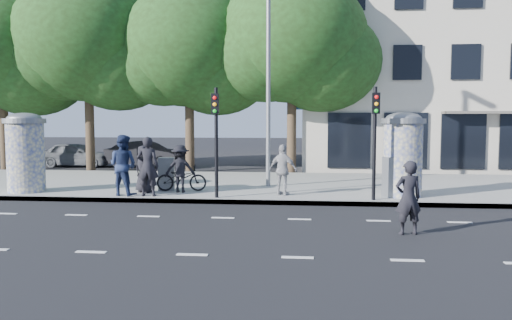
# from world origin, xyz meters

# --- Properties ---
(ground) EXTENTS (120.00, 120.00, 0.00)m
(ground) POSITION_xyz_m (0.00, 0.00, 0.00)
(ground) COLOR black
(ground) RESTS_ON ground
(sidewalk) EXTENTS (40.00, 8.00, 0.15)m
(sidewalk) POSITION_xyz_m (0.00, 7.50, 0.07)
(sidewalk) COLOR gray
(sidewalk) RESTS_ON ground
(curb) EXTENTS (40.00, 0.10, 0.16)m
(curb) POSITION_xyz_m (0.00, 3.55, 0.07)
(curb) COLOR slate
(curb) RESTS_ON ground
(lane_dash_near) EXTENTS (32.00, 0.12, 0.01)m
(lane_dash_near) POSITION_xyz_m (0.00, -2.20, 0.00)
(lane_dash_near) COLOR silver
(lane_dash_near) RESTS_ON ground
(lane_dash_far) EXTENTS (32.00, 0.12, 0.01)m
(lane_dash_far) POSITION_xyz_m (0.00, 1.40, 0.00)
(lane_dash_far) COLOR silver
(lane_dash_far) RESTS_ON ground
(ad_column_left) EXTENTS (1.36, 1.36, 2.65)m
(ad_column_left) POSITION_xyz_m (-7.20, 4.50, 1.54)
(ad_column_left) COLOR beige
(ad_column_left) RESTS_ON sidewalk
(ad_column_right) EXTENTS (1.36, 1.36, 2.65)m
(ad_column_right) POSITION_xyz_m (5.20, 4.70, 1.54)
(ad_column_right) COLOR beige
(ad_column_right) RESTS_ON sidewalk
(traffic_pole_near) EXTENTS (0.22, 0.31, 3.40)m
(traffic_pole_near) POSITION_xyz_m (-0.60, 3.79, 2.23)
(traffic_pole_near) COLOR black
(traffic_pole_near) RESTS_ON sidewalk
(traffic_pole_far) EXTENTS (0.22, 0.31, 3.40)m
(traffic_pole_far) POSITION_xyz_m (4.20, 3.79, 2.23)
(traffic_pole_far) COLOR black
(traffic_pole_far) RESTS_ON sidewalk
(street_lamp) EXTENTS (0.25, 0.93, 8.00)m
(street_lamp) POSITION_xyz_m (0.80, 6.63, 4.79)
(street_lamp) COLOR slate
(street_lamp) RESTS_ON sidewalk
(tree_far_left) EXTENTS (7.20, 7.20, 9.26)m
(tree_far_left) POSITION_xyz_m (-13.00, 12.50, 6.19)
(tree_far_left) COLOR #38281C
(tree_far_left) RESTS_ON ground
(tree_mid_left) EXTENTS (7.20, 7.20, 9.57)m
(tree_mid_left) POSITION_xyz_m (-8.50, 12.50, 6.50)
(tree_mid_left) COLOR #38281C
(tree_mid_left) RESTS_ON ground
(tree_near_left) EXTENTS (6.80, 6.80, 8.97)m
(tree_near_left) POSITION_xyz_m (-3.50, 12.70, 6.06)
(tree_near_left) COLOR #38281C
(tree_near_left) RESTS_ON ground
(tree_center) EXTENTS (7.00, 7.00, 9.30)m
(tree_center) POSITION_xyz_m (1.50, 12.30, 6.31)
(tree_center) COLOR #38281C
(tree_center) RESTS_ON ground
(building) EXTENTS (20.30, 15.85, 12.00)m
(building) POSITION_xyz_m (12.00, 19.99, 5.99)
(building) COLOR beige
(building) RESTS_ON ground
(ped_a) EXTENTS (0.91, 0.78, 1.57)m
(ped_a) POSITION_xyz_m (-3.19, 4.69, 0.94)
(ped_a) COLOR black
(ped_a) RESTS_ON sidewalk
(ped_b) EXTENTS (0.71, 0.49, 1.89)m
(ped_b) POSITION_xyz_m (-2.82, 3.94, 1.10)
(ped_b) COLOR black
(ped_b) RESTS_ON sidewalk
(ped_c) EXTENTS (1.10, 0.96, 1.94)m
(ped_c) POSITION_xyz_m (-3.66, 4.03, 1.12)
(ped_c) COLOR #1E294C
(ped_c) RESTS_ON sidewalk
(ped_d) EXTENTS (1.09, 0.71, 1.59)m
(ped_d) POSITION_xyz_m (-2.00, 4.84, 0.94)
(ped_d) COLOR black
(ped_d) RESTS_ON sidewalk
(ped_e) EXTENTS (1.09, 0.87, 1.63)m
(ped_e) POSITION_xyz_m (1.43, 4.55, 0.97)
(ped_e) COLOR #9D9DA0
(ped_e) RESTS_ON sidewalk
(man_road) EXTENTS (0.68, 0.52, 1.66)m
(man_road) POSITION_xyz_m (4.43, -0.05, 0.83)
(man_road) COLOR black
(man_road) RESTS_ON ground
(bicycle) EXTENTS (0.80, 1.75, 0.88)m
(bicycle) POSITION_xyz_m (-2.04, 5.13, 0.59)
(bicycle) COLOR black
(bicycle) RESTS_ON sidewalk
(cabinet_left) EXTENTS (0.60, 0.48, 1.13)m
(cabinet_left) POSITION_xyz_m (-2.60, 5.28, 0.71)
(cabinet_left) COLOR slate
(cabinet_left) RESTS_ON sidewalk
(cabinet_right) EXTENTS (0.69, 0.56, 1.26)m
(cabinet_right) POSITION_xyz_m (4.84, 4.44, 0.78)
(cabinet_right) COLOR gray
(cabinet_right) RESTS_ON sidewalk
(car_left) EXTENTS (1.66, 3.99, 1.35)m
(car_left) POSITION_xyz_m (-10.37, 14.86, 0.68)
(car_left) COLOR slate
(car_left) RESTS_ON ground
(car_mid) EXTENTS (2.14, 4.46, 1.41)m
(car_mid) POSITION_xyz_m (-6.39, 14.72, 0.71)
(car_mid) COLOR black
(car_mid) RESTS_ON ground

